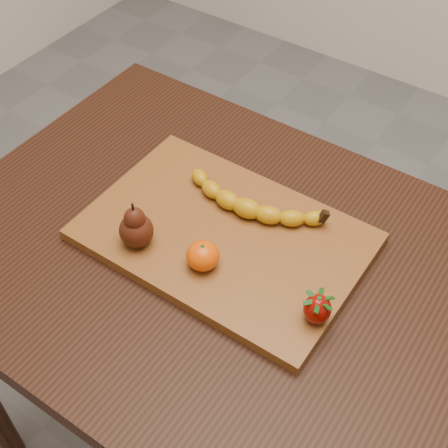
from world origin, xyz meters
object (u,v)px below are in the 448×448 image
Objects in this scene: pear at (135,224)px; mandarin at (203,256)px; table at (233,296)px; cutting_board at (224,236)px.

pear reaches higher than mandarin.
table is 19.24× the size of mandarin.
table is 0.22m from pear.
mandarin is at bearing -81.17° from cutting_board.
cutting_board is at bearing 43.01° from pear.
table is 0.15m from mandarin.
cutting_board is 8.66× the size of mandarin.
pear is at bearing -169.64° from mandarin.
pear is at bearing -137.07° from cutting_board.
mandarin is (-0.03, -0.05, 0.14)m from table.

